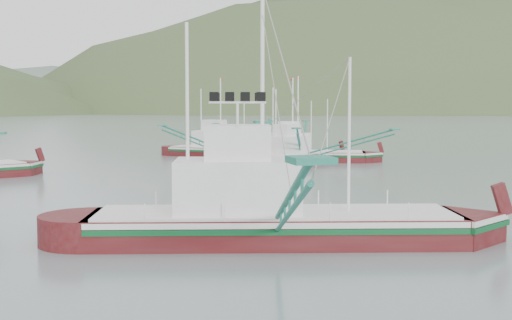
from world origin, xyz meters
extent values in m
plane|color=slate|center=(0.00, 0.00, 0.00)|extent=(1200.00, 1200.00, 0.00)
cube|color=#450B0D|center=(-0.77, -1.25, 0.22)|extent=(17.40, 7.65, 2.25)
cube|color=silver|center=(-0.77, -1.25, 1.18)|extent=(17.09, 7.67, 0.25)
cube|color=#0A4C22|center=(-0.77, -1.25, 0.90)|extent=(17.10, 7.70, 0.25)
cube|color=silver|center=(-0.77, -1.25, 1.40)|extent=(16.53, 7.27, 0.13)
cube|color=silver|center=(-2.43, -0.92, 2.58)|extent=(6.20, 4.61, 2.47)
cube|color=silver|center=(-2.43, -0.92, 4.61)|extent=(3.34, 2.99, 1.57)
cylinder|color=white|center=(-1.32, -1.14, 6.40)|extent=(0.18, 0.18, 10.11)
cylinder|color=white|center=(-4.63, -0.49, 5.65)|extent=(0.16, 0.16, 8.60)
cylinder|color=white|center=(2.54, -1.89, 4.89)|extent=(0.13, 0.13, 7.08)
cube|color=#450B0D|center=(12.92, 40.66, 0.18)|extent=(13.82, 7.68, 1.78)
cube|color=silver|center=(12.92, 40.66, 0.94)|extent=(13.59, 7.66, 0.20)
cube|color=#0A4C22|center=(12.92, 40.66, 0.71)|extent=(13.60, 7.68, 0.20)
cube|color=silver|center=(12.92, 40.66, 1.12)|extent=(13.13, 7.30, 0.11)
cube|color=silver|center=(11.65, 41.09, 2.05)|extent=(5.14, 4.14, 1.96)
cube|color=silver|center=(11.65, 41.09, 3.66)|extent=(2.83, 2.60, 1.25)
cylinder|color=white|center=(12.50, 40.80, 5.09)|extent=(0.14, 0.14, 8.03)
cylinder|color=white|center=(9.96, 41.66, 4.48)|extent=(0.12, 0.12, 6.83)
cylinder|color=white|center=(15.45, 39.80, 3.88)|extent=(0.11, 0.11, 5.62)
cube|color=#450B0D|center=(11.34, 37.78, 0.17)|extent=(12.65, 10.16, 1.73)
cube|color=silver|center=(11.34, 37.78, 0.91)|extent=(12.47, 10.07, 0.19)
cube|color=#0A4C22|center=(11.34, 37.78, 0.69)|extent=(12.48, 10.08, 0.19)
cube|color=silver|center=(11.34, 37.78, 1.08)|extent=(12.02, 9.65, 0.10)
cube|color=silver|center=(10.27, 37.05, 1.99)|extent=(5.12, 4.72, 1.90)
cube|color=silver|center=(10.27, 37.05, 3.54)|extent=(2.93, 2.84, 1.21)
cylinder|color=white|center=(10.98, 37.53, 4.92)|extent=(0.14, 0.14, 7.77)
cylinder|color=white|center=(8.84, 36.07, 4.34)|extent=(0.12, 0.12, 6.61)
cylinder|color=white|center=(13.48, 39.24, 3.76)|extent=(0.10, 0.10, 5.44)
cube|color=#450B0D|center=(5.89, 48.70, 0.18)|extent=(12.42, 11.50, 1.78)
cube|color=silver|center=(5.89, 48.70, 0.94)|extent=(12.27, 11.37, 0.20)
cube|color=#0A4C22|center=(5.89, 48.70, 0.71)|extent=(12.28, 11.39, 0.20)
cube|color=silver|center=(5.89, 48.70, 1.12)|extent=(11.80, 10.92, 0.11)
cube|color=silver|center=(4.88, 49.58, 2.05)|extent=(5.24, 5.09, 1.96)
cube|color=silver|center=(4.88, 49.58, 3.66)|extent=(3.04, 3.00, 1.25)
cylinder|color=white|center=(5.55, 48.99, 5.09)|extent=(0.14, 0.14, 8.03)
cylinder|color=white|center=(3.54, 50.75, 4.48)|extent=(0.12, 0.12, 6.83)
cylinder|color=white|center=(7.90, 46.93, 3.88)|extent=(0.11, 0.11, 5.62)
ellipsoid|color=#3A4B26|center=(240.00, 430.00, 0.00)|extent=(684.00, 432.00, 306.00)
ellipsoid|color=slate|center=(30.00, 560.00, 0.00)|extent=(960.00, 400.00, 240.00)
camera|label=1|loc=(-8.70, -32.35, 6.46)|focal=50.00mm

